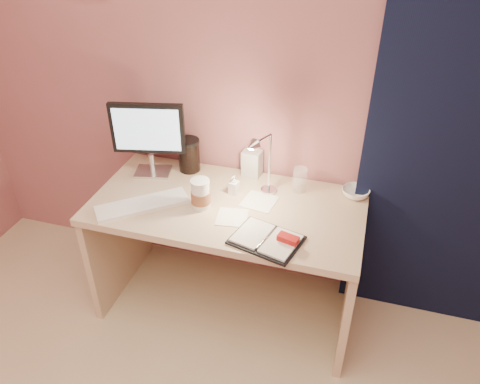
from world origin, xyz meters
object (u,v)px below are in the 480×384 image
(planner, at_px, (268,239))
(desk, at_px, (232,230))
(keyboard, at_px, (142,205))
(lotion_bottle, at_px, (234,185))
(desk_lamp, at_px, (273,163))
(monitor, at_px, (148,133))
(coffee_cup, at_px, (201,195))
(bowl, at_px, (356,193))
(clear_cup, at_px, (300,180))
(dark_jar, at_px, (189,156))
(product_box, at_px, (252,163))

(planner, bearing_deg, desk, 146.28)
(keyboard, distance_m, lotion_bottle, 0.48)
(desk_lamp, bearing_deg, monitor, -162.51)
(lotion_bottle, bearing_deg, coffee_cup, -126.06)
(monitor, xyz_separation_m, bowl, (1.12, 0.09, -0.23))
(clear_cup, xyz_separation_m, dark_jar, (-0.64, 0.04, 0.02))
(dark_jar, bearing_deg, desk, -31.85)
(clear_cup, bearing_deg, product_box, 164.45)
(product_box, bearing_deg, monitor, -158.73)
(desk, distance_m, monitor, 0.70)
(dark_jar, distance_m, product_box, 0.36)
(planner, bearing_deg, clear_cup, 97.39)
(keyboard, xyz_separation_m, dark_jar, (0.10, 0.41, 0.08))
(desk, xyz_separation_m, lotion_bottle, (0.01, 0.03, 0.28))
(bowl, bearing_deg, lotion_bottle, -166.29)
(keyboard, distance_m, planner, 0.69)
(monitor, height_order, coffee_cup, monitor)
(dark_jar, bearing_deg, coffee_cup, -59.80)
(keyboard, relative_size, lotion_bottle, 4.47)
(planner, bearing_deg, bowl, 68.84)
(coffee_cup, relative_size, lotion_bottle, 1.53)
(monitor, bearing_deg, bowl, -8.54)
(clear_cup, height_order, bowl, clear_cup)
(planner, xyz_separation_m, lotion_bottle, (-0.27, 0.34, 0.04))
(monitor, height_order, lotion_bottle, monitor)
(lotion_bottle, bearing_deg, product_box, 78.04)
(desk, relative_size, coffee_cup, 8.77)
(desk, xyz_separation_m, desk_lamp, (0.22, 0.01, 0.45))
(bowl, distance_m, desk_lamp, 0.49)
(coffee_cup, xyz_separation_m, clear_cup, (0.45, 0.29, -0.01))
(product_box, height_order, desk_lamp, desk_lamp)
(lotion_bottle, bearing_deg, planner, -51.54)
(lotion_bottle, bearing_deg, clear_cup, 21.07)
(dark_jar, relative_size, product_box, 1.13)
(bowl, height_order, desk_lamp, desk_lamp)
(lotion_bottle, height_order, desk_lamp, desk_lamp)
(bowl, height_order, lotion_bottle, lotion_bottle)
(monitor, bearing_deg, desk, -23.93)
(desk, bearing_deg, coffee_cup, -130.27)
(monitor, distance_m, product_box, 0.59)
(monitor, xyz_separation_m, lotion_bottle, (0.50, -0.07, -0.20))
(monitor, height_order, dark_jar, monitor)
(dark_jar, bearing_deg, bowl, -0.59)
(monitor, distance_m, clear_cup, 0.85)
(monitor, distance_m, lotion_bottle, 0.55)
(desk, distance_m, product_box, 0.39)
(desk, bearing_deg, product_box, 78.20)
(keyboard, xyz_separation_m, product_box, (0.46, 0.45, 0.07))
(coffee_cup, height_order, desk_lamp, desk_lamp)
(keyboard, bearing_deg, monitor, 66.33)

